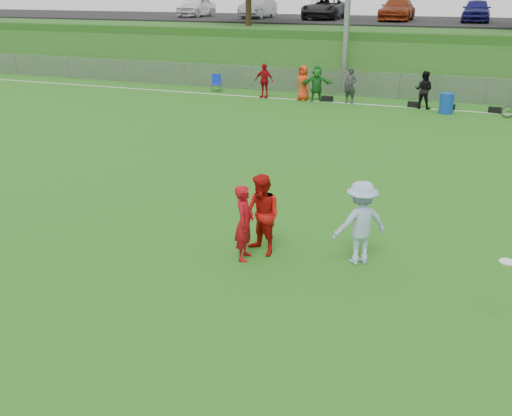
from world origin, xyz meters
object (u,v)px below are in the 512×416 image
at_px(frisbee, 507,262).
at_px(recycling_bin, 446,103).
at_px(player_red_center, 262,215).
at_px(player_blue, 360,223).
at_px(player_red_left, 244,223).

bearing_deg(frisbee, recycling_bin, 96.03).
distance_m(player_red_center, player_blue, 2.00).
bearing_deg(player_red_left, player_red_center, -43.87).
height_order(player_blue, recycling_bin, player_blue).
bearing_deg(player_blue, player_red_left, -20.28).
bearing_deg(frisbee, player_blue, 148.48).
relative_size(player_red_left, frisbee, 6.54).
xyz_separation_m(player_red_left, recycling_bin, (2.99, 16.56, -0.35)).
distance_m(player_red_left, player_red_center, 0.44).
relative_size(player_blue, frisbee, 7.15).
bearing_deg(frisbee, player_red_left, 168.87).
xyz_separation_m(player_red_center, player_blue, (1.98, 0.29, 0.01)).
relative_size(player_blue, recycling_bin, 1.95).
distance_m(player_blue, frisbee, 3.08).
bearing_deg(player_red_left, frisbee, -109.26).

